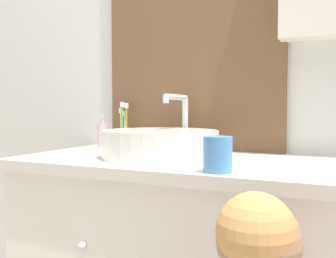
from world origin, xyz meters
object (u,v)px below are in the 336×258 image
object	(u,v)px
sink_basin	(161,143)
toothbrush_holder	(123,136)
soap_dispenser	(102,135)
drinking_cup	(218,154)

from	to	relation	value
sink_basin	toothbrush_holder	bearing A→B (deg)	142.67
sink_basin	toothbrush_holder	distance (m)	0.36
soap_dispenser	toothbrush_holder	bearing A→B (deg)	22.41
soap_dispenser	drinking_cup	xyz separation A→B (m)	(0.64, -0.40, -0.01)
toothbrush_holder	drinking_cup	xyz separation A→B (m)	(0.55, -0.43, -0.00)
soap_dispenser	drinking_cup	bearing A→B (deg)	-32.05
sink_basin	drinking_cup	world-z (taller)	sink_basin
sink_basin	drinking_cup	xyz separation A→B (m)	(0.27, -0.22, -0.00)
soap_dispenser	drinking_cup	distance (m)	0.75
sink_basin	toothbrush_holder	xyz separation A→B (m)	(-0.28, 0.22, -0.00)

